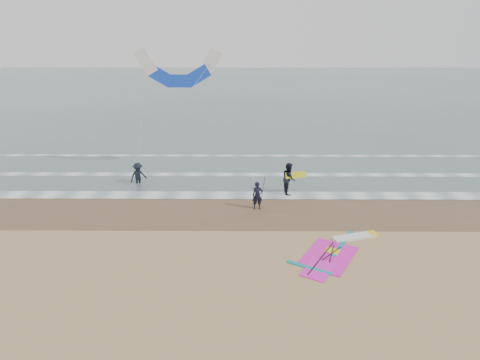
{
  "coord_description": "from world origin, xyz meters",
  "views": [
    {
      "loc": [
        -0.78,
        -15.87,
        9.88
      ],
      "look_at": [
        -0.93,
        5.0,
        2.2
      ],
      "focal_mm": 32.0,
      "sensor_mm": 36.0,
      "label": 1
    }
  ],
  "objects_px": {
    "surf_kite": "(179,72)",
    "person_standing": "(257,196)",
    "windsurf_rig": "(337,251)",
    "person_wading": "(138,171)",
    "person_walking": "(289,178)"
  },
  "relations": [
    {
      "from": "person_standing",
      "to": "person_walking",
      "type": "xyz_separation_m",
      "value": [
        1.98,
        2.32,
        0.19
      ]
    },
    {
      "from": "person_wading",
      "to": "surf_kite",
      "type": "xyz_separation_m",
      "value": [
        2.56,
        2.73,
        5.99
      ]
    },
    {
      "from": "person_walking",
      "to": "surf_kite",
      "type": "xyz_separation_m",
      "value": [
        -7.05,
        4.37,
        5.89
      ]
    },
    {
      "from": "windsurf_rig",
      "to": "person_standing",
      "type": "relative_size",
      "value": 3.03
    },
    {
      "from": "person_standing",
      "to": "person_walking",
      "type": "height_order",
      "value": "person_walking"
    },
    {
      "from": "person_wading",
      "to": "surf_kite",
      "type": "relative_size",
      "value": 0.24
    },
    {
      "from": "person_wading",
      "to": "windsurf_rig",
      "type": "bearing_deg",
      "value": -80.23
    },
    {
      "from": "windsurf_rig",
      "to": "surf_kite",
      "type": "distance_m",
      "value": 15.9
    },
    {
      "from": "person_standing",
      "to": "windsurf_rig",
      "type": "bearing_deg",
      "value": -57.99
    },
    {
      "from": "person_walking",
      "to": "surf_kite",
      "type": "distance_m",
      "value": 10.17
    },
    {
      "from": "windsurf_rig",
      "to": "person_walking",
      "type": "height_order",
      "value": "person_walking"
    },
    {
      "from": "surf_kite",
      "to": "person_standing",
      "type": "bearing_deg",
      "value": -52.86
    },
    {
      "from": "windsurf_rig",
      "to": "surf_kite",
      "type": "bearing_deg",
      "value": 126.81
    },
    {
      "from": "windsurf_rig",
      "to": "person_standing",
      "type": "distance_m",
      "value": 6.0
    },
    {
      "from": "person_standing",
      "to": "person_wading",
      "type": "relative_size",
      "value": 0.9
    }
  ]
}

